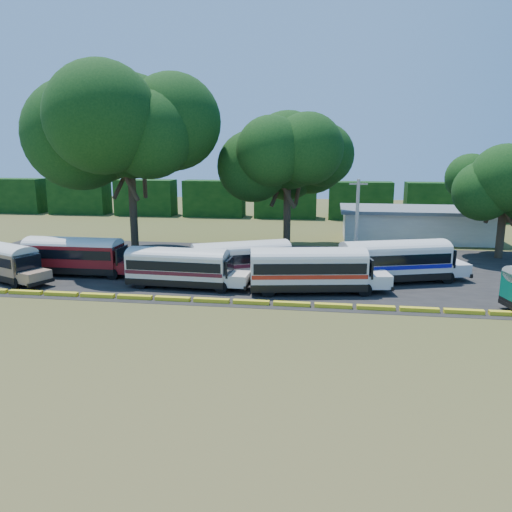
# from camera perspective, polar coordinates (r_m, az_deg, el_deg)

# --- Properties ---
(ground) EXTENTS (160.00, 160.00, 0.00)m
(ground) POSITION_cam_1_polar(r_m,az_deg,el_deg) (36.30, -3.16, -5.89)
(ground) COLOR #3F501A
(ground) RESTS_ON ground
(asphalt_strip) EXTENTS (64.00, 24.00, 0.02)m
(asphalt_strip) POSITION_cam_1_polar(r_m,az_deg,el_deg) (47.54, 0.87, -1.48)
(asphalt_strip) COLOR black
(asphalt_strip) RESTS_ON ground
(curb) EXTENTS (53.70, 0.45, 0.30)m
(curb) POSITION_cam_1_polar(r_m,az_deg,el_deg) (37.19, -2.86, -5.20)
(curb) COLOR yellow
(curb) RESTS_ON ground
(terminal_building) EXTENTS (19.00, 9.00, 4.00)m
(terminal_building) POSITION_cam_1_polar(r_m,az_deg,el_deg) (65.42, 17.95, 3.52)
(terminal_building) COLOR silver
(terminal_building) RESTS_ON ground
(treeline_backdrop) EXTENTS (130.00, 4.00, 6.00)m
(treeline_backdrop) POSITION_cam_1_polar(r_m,az_deg,el_deg) (82.51, 3.42, 6.47)
(treeline_backdrop) COLOR black
(treeline_backdrop) RESTS_ON ground
(bus_beige) EXTENTS (10.14, 6.32, 3.29)m
(bus_beige) POSITION_cam_1_polar(r_m,az_deg,el_deg) (48.68, -27.23, -0.26)
(bus_beige) COLOR black
(bus_beige) RESTS_ON ground
(bus_red) EXTENTS (10.56, 2.73, 3.47)m
(bus_red) POSITION_cam_1_polar(r_m,az_deg,el_deg) (47.67, -19.86, 0.26)
(bus_red) COLOR black
(bus_red) RESTS_ON ground
(bus_cream_west) EXTENTS (10.18, 2.92, 3.32)m
(bus_cream_west) POSITION_cam_1_polar(r_m,az_deg,el_deg) (41.29, -8.64, -1.07)
(bus_cream_west) COLOR black
(bus_cream_west) RESTS_ON ground
(bus_cream_east) EXTENTS (10.43, 6.63, 3.40)m
(bus_cream_east) POSITION_cam_1_polar(r_m,az_deg,el_deg) (43.32, -1.42, -0.25)
(bus_cream_east) COLOR black
(bus_cream_east) RESTS_ON ground
(bus_white_red) EXTENTS (11.40, 4.55, 3.65)m
(bus_white_red) POSITION_cam_1_polar(r_m,az_deg,el_deg) (39.57, 6.30, -1.31)
(bus_white_red) COLOR black
(bus_white_red) RESTS_ON ground
(bus_white_blue) EXTENTS (11.44, 6.01, 3.66)m
(bus_white_blue) POSITION_cam_1_polar(r_m,az_deg,el_deg) (44.01, 15.85, -0.31)
(bus_white_blue) COLOR black
(bus_white_blue) RESTS_ON ground
(tree_west) EXTENTS (14.41, 14.41, 18.72)m
(tree_west) POSITION_cam_1_polar(r_m,az_deg,el_deg) (53.63, -14.32, 14.15)
(tree_west) COLOR #352B1A
(tree_west) RESTS_ON ground
(tree_center) EXTENTS (11.52, 11.52, 15.25)m
(tree_center) POSITION_cam_1_polar(r_m,az_deg,el_deg) (55.06, 3.66, 11.91)
(tree_center) COLOR #352B1A
(tree_center) RESTS_ON ground
(tree_east) EXTENTS (8.66, 8.66, 11.47)m
(tree_east) POSITION_cam_1_polar(r_m,az_deg,el_deg) (57.16, 26.71, 7.91)
(tree_east) COLOR #352B1A
(tree_east) RESTS_ON ground
(utility_pole) EXTENTS (1.60, 0.30, 8.61)m
(utility_pole) POSITION_cam_1_polar(r_m,az_deg,el_deg) (45.74, 11.43, 3.36)
(utility_pole) COLOR gray
(utility_pole) RESTS_ON ground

